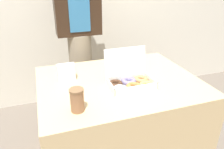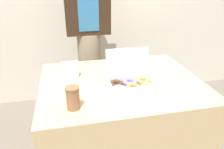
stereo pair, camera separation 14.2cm
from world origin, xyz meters
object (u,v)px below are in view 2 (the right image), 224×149
Objects in this scene: napkin_holder at (70,70)px; person_customer at (88,34)px; donut_box at (131,82)px; coffee_cup at (73,98)px.

napkin_holder is 0.63m from person_customer.
coffee_cup is at bearing -155.69° from donut_box.
person_customer reaches higher than coffee_cup.
napkin_holder is (-0.00, 0.43, -0.01)m from coffee_cup.
napkin_holder is at bearing 148.21° from donut_box.
donut_box is 0.20× the size of person_customer.
donut_box is 0.47m from napkin_holder.
donut_box is 0.44m from coffee_cup.
napkin_holder is 0.07× the size of person_customer.
coffee_cup is 1.04m from person_customer.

